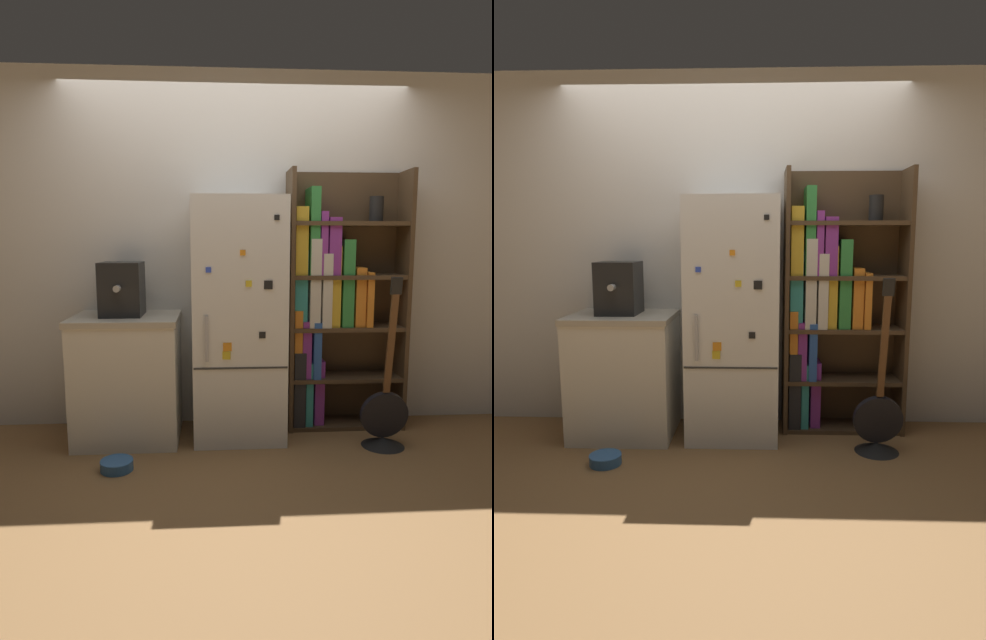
% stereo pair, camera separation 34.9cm
% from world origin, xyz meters
% --- Properties ---
extents(ground_plane, '(16.00, 16.00, 0.00)m').
position_xyz_m(ground_plane, '(0.00, 0.00, 0.00)').
color(ground_plane, olive).
extents(wall_back, '(8.00, 0.05, 2.60)m').
position_xyz_m(wall_back, '(0.00, 0.47, 1.30)').
color(wall_back, silver).
rests_on(wall_back, ground_plane).
extents(refrigerator, '(0.63, 0.60, 1.68)m').
position_xyz_m(refrigerator, '(-0.00, 0.16, 0.84)').
color(refrigerator, white).
rests_on(refrigerator, ground_plane).
extents(bookshelf, '(0.87, 0.31, 1.89)m').
position_xyz_m(bookshelf, '(0.69, 0.32, 0.92)').
color(bookshelf, '#4C3823').
rests_on(bookshelf, ground_plane).
extents(kitchen_counter, '(0.72, 0.62, 0.88)m').
position_xyz_m(kitchen_counter, '(-0.78, 0.15, 0.44)').
color(kitchen_counter, silver).
rests_on(kitchen_counter, ground_plane).
extents(espresso_machine, '(0.28, 0.37, 0.37)m').
position_xyz_m(espresso_machine, '(-0.80, 0.17, 1.06)').
color(espresso_machine, black).
rests_on(espresso_machine, kitchen_counter).
extents(guitar, '(0.32, 0.29, 1.16)m').
position_xyz_m(guitar, '(0.97, -0.13, 0.17)').
color(guitar, black).
rests_on(guitar, ground_plane).
extents(pet_bowl, '(0.20, 0.20, 0.06)m').
position_xyz_m(pet_bowl, '(-0.77, -0.38, 0.04)').
color(pet_bowl, '#3366A5').
rests_on(pet_bowl, ground_plane).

